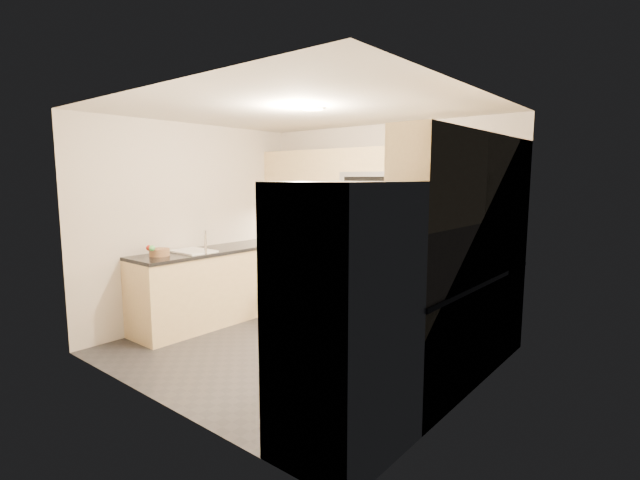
{
  "coord_description": "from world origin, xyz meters",
  "views": [
    {
      "loc": [
        3.19,
        -3.52,
        1.82
      ],
      "look_at": [
        0.0,
        0.35,
        1.15
      ],
      "focal_mm": 26.0,
      "sensor_mm": 36.0,
      "label": 1
    }
  ],
  "objects_px": {
    "refrigerator": "(345,320)",
    "utensil_bowl": "(492,257)",
    "microwave": "(373,188)",
    "cutting_board": "(322,244)",
    "fruit_basket": "(159,252)",
    "gas_range": "(366,287)"
  },
  "relations": [
    {
      "from": "refrigerator",
      "to": "fruit_basket",
      "type": "height_order",
      "value": "refrigerator"
    },
    {
      "from": "utensil_bowl",
      "to": "refrigerator",
      "type": "bearing_deg",
      "value": -93.24
    },
    {
      "from": "microwave",
      "to": "fruit_basket",
      "type": "distance_m",
      "value": 2.67
    },
    {
      "from": "microwave",
      "to": "fruit_basket",
      "type": "xyz_separation_m",
      "value": [
        -1.55,
        -2.06,
        -0.72
      ]
    },
    {
      "from": "microwave",
      "to": "refrigerator",
      "type": "distance_m",
      "value": 3.04
    },
    {
      "from": "gas_range",
      "to": "cutting_board",
      "type": "xyz_separation_m",
      "value": [
        -0.71,
        -0.03,
        0.49
      ]
    },
    {
      "from": "gas_range",
      "to": "utensil_bowl",
      "type": "distance_m",
      "value": 1.68
    },
    {
      "from": "gas_range",
      "to": "microwave",
      "type": "xyz_separation_m",
      "value": [
        0.0,
        0.12,
        1.24
      ]
    },
    {
      "from": "refrigerator",
      "to": "fruit_basket",
      "type": "xyz_separation_m",
      "value": [
        -3.0,
        0.49,
        0.08
      ]
    },
    {
      "from": "refrigerator",
      "to": "cutting_board",
      "type": "height_order",
      "value": "refrigerator"
    },
    {
      "from": "microwave",
      "to": "refrigerator",
      "type": "relative_size",
      "value": 0.42
    },
    {
      "from": "refrigerator",
      "to": "utensil_bowl",
      "type": "relative_size",
      "value": 6.27
    },
    {
      "from": "microwave",
      "to": "cutting_board",
      "type": "height_order",
      "value": "microwave"
    },
    {
      "from": "utensil_bowl",
      "to": "cutting_board",
      "type": "relative_size",
      "value": 0.64
    },
    {
      "from": "fruit_basket",
      "to": "microwave",
      "type": "bearing_deg",
      "value": 53.08
    },
    {
      "from": "microwave",
      "to": "utensil_bowl",
      "type": "bearing_deg",
      "value": -7.2
    },
    {
      "from": "gas_range",
      "to": "microwave",
      "type": "distance_m",
      "value": 1.25
    },
    {
      "from": "utensil_bowl",
      "to": "fruit_basket",
      "type": "height_order",
      "value": "utensil_bowl"
    },
    {
      "from": "cutting_board",
      "to": "fruit_basket",
      "type": "xyz_separation_m",
      "value": [
        -0.84,
        -1.91,
        0.03
      ]
    },
    {
      "from": "microwave",
      "to": "refrigerator",
      "type": "height_order",
      "value": "microwave"
    },
    {
      "from": "microwave",
      "to": "refrigerator",
      "type": "xyz_separation_m",
      "value": [
        1.45,
        -2.55,
        -0.8
      ]
    },
    {
      "from": "fruit_basket",
      "to": "gas_range",
      "type": "bearing_deg",
      "value": 51.35
    }
  ]
}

